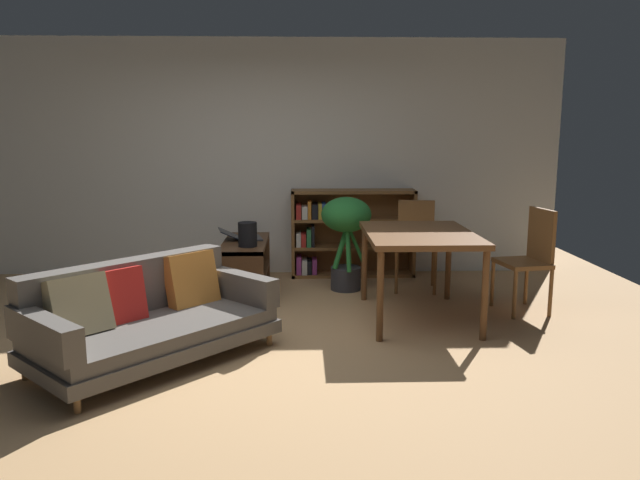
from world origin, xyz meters
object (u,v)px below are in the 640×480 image
at_px(desk_speaker, 248,234).
at_px(dining_chair_near, 530,254).
at_px(open_laptop, 242,237).
at_px(dining_chair_far, 416,239).
at_px(potted_floor_plant, 346,228).
at_px(dining_table, 419,240).
at_px(media_console, 246,268).
at_px(bookshelf, 345,233).
at_px(fabric_couch, 145,316).

xyz_separation_m(desk_speaker, dining_chair_near, (2.64, -0.43, -0.13)).
relative_size(open_laptop, dining_chair_far, 0.53).
xyz_separation_m(open_laptop, potted_floor_plant, (1.09, -0.02, 0.09)).
relative_size(open_laptop, potted_floor_plant, 0.50).
bearing_deg(dining_table, dining_chair_far, 80.63).
bearing_deg(dining_table, media_console, 150.87).
bearing_deg(media_console, bookshelf, 36.23).
bearing_deg(bookshelf, dining_table, -72.46).
distance_m(desk_speaker, potted_floor_plant, 1.07).
distance_m(media_console, dining_chair_near, 2.80).
height_order(open_laptop, dining_chair_near, dining_chair_near).
bearing_deg(desk_speaker, potted_floor_plant, 21.53).
xyz_separation_m(potted_floor_plant, dining_chair_far, (0.74, 0.04, -0.13)).
bearing_deg(dining_chair_near, open_laptop, 162.83).
bearing_deg(potted_floor_plant, open_laptop, 179.01).
height_order(desk_speaker, dining_table, dining_table).
xyz_separation_m(fabric_couch, bookshelf, (1.65, 2.61, 0.17)).
xyz_separation_m(open_laptop, desk_speaker, (0.09, -0.41, 0.09)).
bearing_deg(desk_speaker, media_console, 100.61).
bearing_deg(dining_chair_near, potted_floor_plant, 153.37).
bearing_deg(potted_floor_plant, dining_table, -60.50).
relative_size(potted_floor_plant, bookshelf, 0.70).
bearing_deg(bookshelf, potted_floor_plant, -92.92).
distance_m(dining_chair_near, bookshelf, 2.21).
relative_size(desk_speaker, dining_table, 0.18).
distance_m(open_laptop, potted_floor_plant, 1.09).
bearing_deg(desk_speaker, dining_chair_far, 14.06).
height_order(dining_chair_near, dining_chair_far, dining_chair_near).
distance_m(media_console, dining_chair_far, 1.82).
height_order(dining_chair_near, bookshelf, bookshelf).
bearing_deg(dining_table, bookshelf, 107.54).
height_order(fabric_couch, bookshelf, bookshelf).
relative_size(desk_speaker, potted_floor_plant, 0.24).
bearing_deg(open_laptop, dining_chair_far, 0.77).
bearing_deg(dining_chair_near, dining_table, -170.23).
relative_size(fabric_couch, potted_floor_plant, 1.87).
bearing_deg(dining_chair_near, dining_chair_far, 136.03).
relative_size(media_console, dining_chair_near, 1.18).
xyz_separation_m(media_console, dining_chair_far, (1.79, 0.15, 0.27)).
height_order(desk_speaker, dining_chair_near, dining_chair_near).
xyz_separation_m(media_console, desk_speaker, (0.05, -0.29, 0.40)).
bearing_deg(dining_chair_near, desk_speaker, 170.70).
xyz_separation_m(desk_speaker, dining_chair_far, (1.74, 0.44, -0.13)).
distance_m(open_laptop, dining_chair_near, 2.86).
distance_m(potted_floor_plant, dining_chair_near, 1.84).
bearing_deg(media_console, dining_chair_far, 4.79).
bearing_deg(open_laptop, desk_speaker, -77.57).
height_order(fabric_couch, dining_chair_far, dining_chair_far).
distance_m(media_console, potted_floor_plant, 1.13).
bearing_deg(desk_speaker, dining_table, -21.51).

